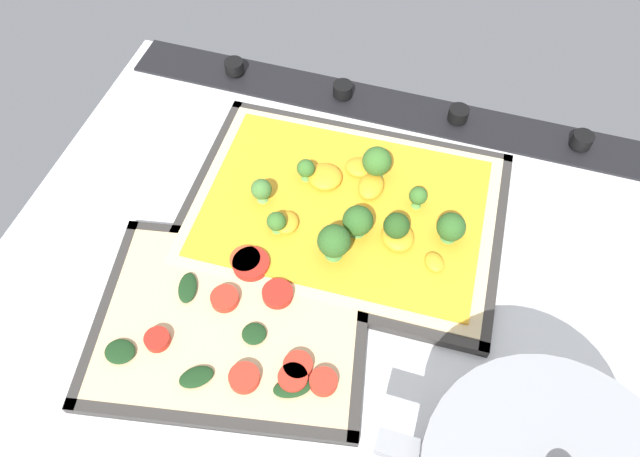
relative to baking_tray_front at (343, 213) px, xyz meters
The scene contains 6 objects.
ground_plane 9.69cm from the baking_tray_front, 105.26° to the left, with size 82.79×65.17×3.00cm, color silver.
stove_control_panel 20.07cm from the baking_tray_front, 97.17° to the right, with size 79.48×7.00×2.60cm.
baking_tray_front is the anchor object (origin of this frame).
broccoli_pizza 1.57cm from the baking_tray_front, 160.31° to the left, with size 37.22×27.29×6.15cm.
baking_tray_back 19.60cm from the baking_tray_front, 66.82° to the left, with size 33.49×28.22×1.30cm.
veggie_pizza_back 19.48cm from the baking_tray_front, 67.89° to the left, with size 30.69×25.42×1.90cm.
Camera 1 is at (-7.45, 33.34, 60.85)cm, focal length 33.65 mm.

